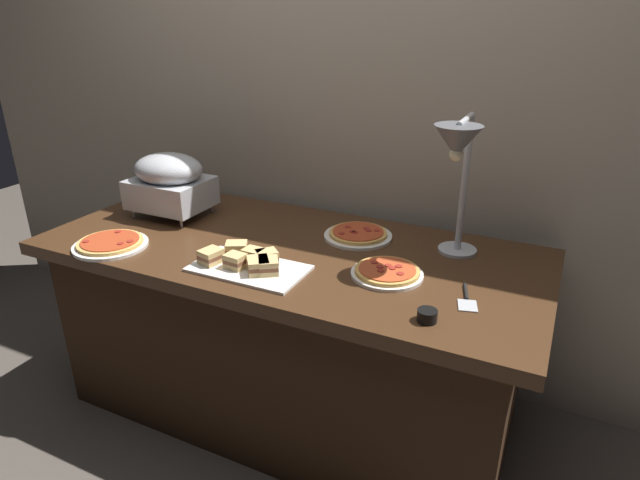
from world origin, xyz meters
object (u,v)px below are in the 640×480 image
heat_lamp (458,156)px  pizza_plate_raised_stand (387,272)px  pizza_plate_front (110,244)px  serving_spatula (467,299)px  pizza_plate_center (358,235)px  sandwich_platter (248,262)px  chafing_dish (170,181)px  sauce_cup_near (427,315)px

heat_lamp → pizza_plate_raised_stand: heat_lamp is taller
pizza_plate_front → serving_spatula: pizza_plate_front is taller
pizza_plate_center → serving_spatula: size_ratio=1.54×
pizza_plate_front → pizza_plate_raised_stand: same height
pizza_plate_front → serving_spatula: size_ratio=1.59×
pizza_plate_center → sandwich_platter: size_ratio=0.68×
heat_lamp → chafing_dish: bearing=179.4°
sandwich_platter → heat_lamp: bearing=25.9°
chafing_dish → pizza_plate_front: chafing_dish is taller
pizza_plate_front → pizza_plate_raised_stand: (1.02, 0.22, 0.00)m
pizza_plate_front → sandwich_platter: bearing=6.7°
chafing_dish → heat_lamp: heat_lamp is taller
heat_lamp → sauce_cup_near: size_ratio=8.72×
chafing_dish → heat_lamp: size_ratio=0.63×
heat_lamp → pizza_plate_raised_stand: 0.44m
chafing_dish → pizza_plate_center: bearing=7.7°
sandwich_platter → pizza_plate_raised_stand: bearing=19.2°
pizza_plate_front → pizza_plate_raised_stand: 1.04m
heat_lamp → serving_spatula: heat_lamp is taller
chafing_dish → pizza_plate_front: bearing=-87.4°
pizza_plate_front → serving_spatula: bearing=7.7°
heat_lamp → pizza_plate_front: size_ratio=1.85×
chafing_dish → pizza_plate_center: (0.82, 0.11, -0.14)m
pizza_plate_center → serving_spatula: (0.49, -0.31, -0.01)m
heat_lamp → sandwich_platter: bearing=-154.1°
heat_lamp → pizza_plate_front: (-1.19, -0.37, -0.38)m
chafing_dish → pizza_plate_raised_stand: (1.04, -0.15, -0.14)m
pizza_plate_center → sandwich_platter: (-0.24, -0.42, 0.01)m
pizza_plate_front → chafing_dish: bearing=92.6°
pizza_plate_front → sandwich_platter: (0.57, 0.07, 0.01)m
sauce_cup_near → serving_spatula: (0.08, 0.18, -0.02)m
chafing_dish → pizza_plate_front: (0.02, -0.38, -0.14)m
sandwich_platter → serving_spatula: (0.72, 0.11, -0.02)m
sandwich_platter → sauce_cup_near: sandwich_platter is taller
pizza_plate_center → heat_lamp: bearing=-18.0°
pizza_plate_raised_stand → pizza_plate_front: bearing=-167.6°
chafing_dish → pizza_plate_center: size_ratio=1.20×
pizza_plate_raised_stand → pizza_plate_center: bearing=128.6°
sandwich_platter → sauce_cup_near: 0.65m
heat_lamp → serving_spatula: bearing=-60.6°
heat_lamp → pizza_plate_front: heat_lamp is taller
heat_lamp → serving_spatula: size_ratio=2.95×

